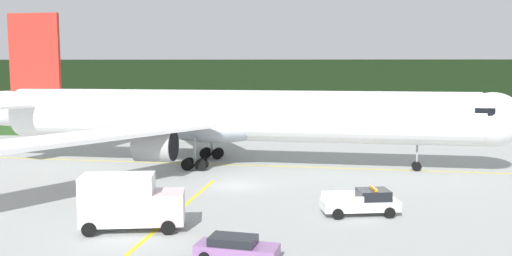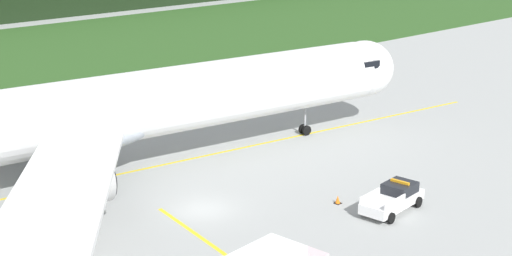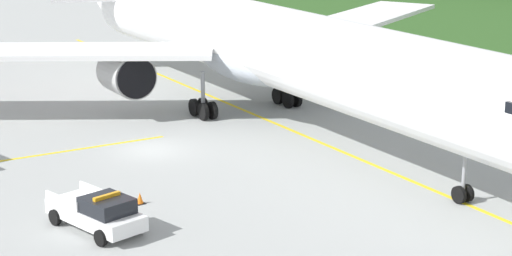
{
  "view_description": "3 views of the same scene",
  "coord_description": "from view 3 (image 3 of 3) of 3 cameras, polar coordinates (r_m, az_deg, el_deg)",
  "views": [
    {
      "loc": [
        3.64,
        -45.93,
        10.43
      ],
      "look_at": [
        1.53,
        8.61,
        4.07
      ],
      "focal_mm": 37.9,
      "sensor_mm": 36.0,
      "label": 1
    },
    {
      "loc": [
        -29.0,
        -37.89,
        20.3
      ],
      "look_at": [
        6.36,
        1.62,
        4.21
      ],
      "focal_mm": 52.74,
      "sensor_mm": 36.0,
      "label": 2
    },
    {
      "loc": [
        44.38,
        -26.53,
        15.34
      ],
      "look_at": [
        7.29,
        2.34,
        2.54
      ],
      "focal_mm": 62.28,
      "sensor_mm": 36.0,
      "label": 3
    }
  ],
  "objects": [
    {
      "name": "airliner",
      "position": [
        59.57,
        0.58,
        5.34
      ],
      "size": [
        58.26,
        51.54,
        16.06
      ],
      "color": "white",
      "rests_on": "ground"
    },
    {
      "name": "apron_cone",
      "position": [
        44.88,
        -7.47,
        -4.5
      ],
      "size": [
        0.46,
        0.46,
        0.58
      ],
      "color": "black",
      "rests_on": "ground"
    },
    {
      "name": "ground",
      "position": [
        53.93,
        -6.74,
        -1.4
      ],
      "size": [
        320.0,
        320.0,
        0.0
      ],
      "primitive_type": "plane",
      "color": "#9DA09E"
    },
    {
      "name": "taxiway_centerline_main",
      "position": [
        59.93,
        0.99,
        0.41
      ],
      "size": [
        76.9,
        10.28,
        0.01
      ],
      "primitive_type": "cube",
      "rotation": [
        0.0,
        0.0,
        -0.13
      ],
      "color": "yellow",
      "rests_on": "ground"
    },
    {
      "name": "ops_pickup_truck",
      "position": [
        41.57,
        -10.11,
        -5.34
      ],
      "size": [
        5.54,
        2.83,
        1.94
      ],
      "color": "white",
      "rests_on": "ground"
    }
  ]
}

